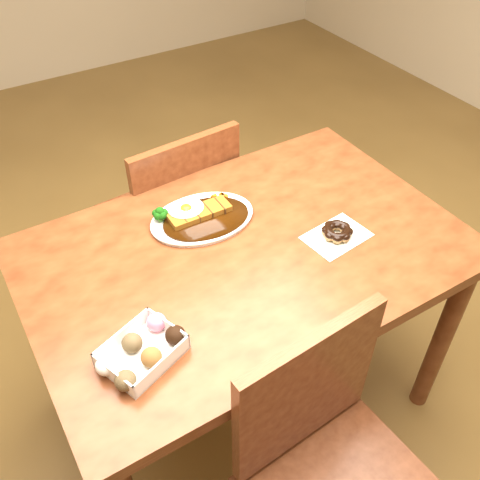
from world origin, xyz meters
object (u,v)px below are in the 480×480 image
katsu_curry_plate (200,216)px  donut_box (142,351)px  chair_far (174,217)px  table (246,273)px  chair_near (334,472)px  pon_de_ring (337,232)px

katsu_curry_plate → donut_box: 0.49m
chair_far → donut_box: size_ratio=4.09×
table → chair_far: bearing=88.2°
donut_box → chair_near: bearing=-48.8°
katsu_curry_plate → pon_de_ring: 0.40m
pon_de_ring → katsu_curry_plate: bearing=138.1°
katsu_curry_plate → table: bearing=-73.2°
pon_de_ring → chair_far: bearing=109.8°
chair_near → donut_box: (-0.31, 0.35, 0.30)m
table → chair_near: 0.57m
chair_near → katsu_curry_plate: bearing=83.8°
chair_far → pon_de_ring: size_ratio=4.53×
table → pon_de_ring: (0.24, -0.09, 0.12)m
katsu_curry_plate → donut_box: katsu_curry_plate is taller
donut_box → pon_de_ring: donut_box is taller
donut_box → katsu_curry_plate: bearing=46.5°
katsu_curry_plate → pon_de_ring: bearing=-41.9°
table → katsu_curry_plate: size_ratio=3.73×
chair_far → katsu_curry_plate: chair_far is taller
table → donut_box: bearing=-154.8°
chair_near → katsu_curry_plate: (0.03, 0.71, 0.29)m
chair_near → pon_de_ring: bearing=50.0°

